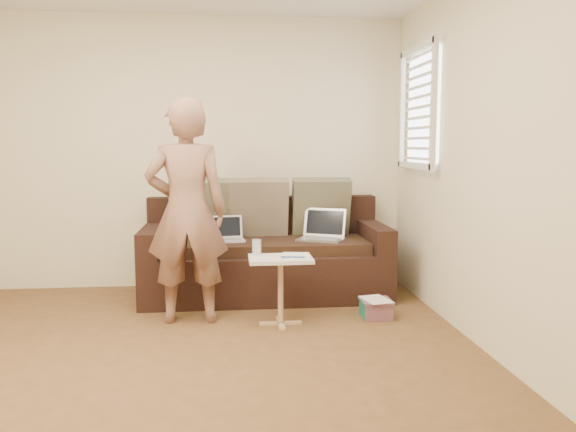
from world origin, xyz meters
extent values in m
plane|color=brown|center=(0.00, 0.00, 0.00)|extent=(4.50, 4.50, 0.00)
plane|color=beige|center=(0.00, 2.25, 1.30)|extent=(4.00, 0.00, 4.00)
plane|color=beige|center=(0.00, -2.25, 1.30)|extent=(4.00, 0.00, 4.00)
plane|color=beige|center=(2.00, 0.00, 1.30)|extent=(0.00, 4.50, 4.50)
imported|color=brown|center=(-0.02, 1.05, 0.87)|extent=(0.64, 0.43, 1.74)
camera|label=1|loc=(0.29, -3.41, 1.38)|focal=35.88mm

